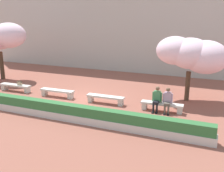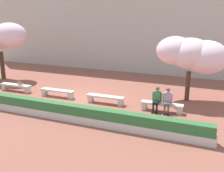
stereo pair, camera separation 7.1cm
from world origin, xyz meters
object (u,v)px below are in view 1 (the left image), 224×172
(person_seated_right, at_px, (167,99))
(stone_bench_near_west, at_px, (57,92))
(stone_bench_west_end, at_px, (16,87))
(handbag, at_px, (20,83))
(cherry_tree_main, at_px, (192,54))
(person_seated_left, at_px, (157,98))
(stone_bench_center, at_px, (105,98))
(stone_bench_near_east, at_px, (162,105))

(person_seated_right, bearing_deg, stone_bench_near_west, 179.54)
(stone_bench_west_end, distance_m, handbag, 0.45)
(stone_bench_west_end, relative_size, cherry_tree_main, 0.55)
(handbag, height_order, cherry_tree_main, cherry_tree_main)
(person_seated_left, height_order, cherry_tree_main, cherry_tree_main)
(stone_bench_center, relative_size, cherry_tree_main, 0.55)
(handbag, bearing_deg, stone_bench_near_west, -0.11)
(stone_bench_center, height_order, cherry_tree_main, cherry_tree_main)
(cherry_tree_main, bearing_deg, stone_bench_west_end, -167.71)
(stone_bench_center, relative_size, person_seated_left, 1.68)
(stone_bench_near_west, distance_m, person_seated_right, 6.64)
(stone_bench_west_end, bearing_deg, stone_bench_near_west, 0.00)
(stone_bench_west_end, relative_size, stone_bench_near_east, 1.00)
(handbag, bearing_deg, person_seated_left, -0.38)
(person_seated_right, bearing_deg, stone_bench_near_east, 169.19)
(stone_bench_near_east, xyz_separation_m, person_seated_left, (-0.27, -0.05, 0.39))
(person_seated_left, height_order, person_seated_right, same)
(cherry_tree_main, bearing_deg, stone_bench_near_west, -162.72)
(person_seated_right, distance_m, handbag, 9.45)
(stone_bench_west_end, xyz_separation_m, person_seated_left, (9.26, -0.05, 0.39))
(stone_bench_west_end, distance_m, stone_bench_center, 6.35)
(person_seated_left, bearing_deg, cherry_tree_main, 60.21)
(handbag, bearing_deg, stone_bench_center, -0.05)
(stone_bench_west_end, xyz_separation_m, handbag, (0.36, 0.01, 0.27))
(stone_bench_center, height_order, handbag, handbag)
(stone_bench_near_west, bearing_deg, handbag, 179.89)
(stone_bench_near_west, bearing_deg, stone_bench_west_end, 180.00)
(stone_bench_west_end, bearing_deg, cherry_tree_main, 12.29)
(person_seated_left, height_order, handbag, person_seated_left)
(person_seated_left, xyz_separation_m, cherry_tree_main, (1.36, 2.37, 2.01))
(stone_bench_west_end, bearing_deg, person_seated_left, -0.33)
(stone_bench_west_end, xyz_separation_m, person_seated_right, (9.81, -0.05, 0.39))
(stone_bench_west_end, relative_size, handbag, 6.41)
(stone_bench_near_east, xyz_separation_m, handbag, (-9.17, 0.01, 0.27))
(stone_bench_west_end, distance_m, person_seated_right, 9.82)
(stone_bench_near_west, xyz_separation_m, stone_bench_center, (3.18, 0.00, 0.00))
(stone_bench_near_west, distance_m, stone_bench_near_east, 6.35)
(stone_bench_center, xyz_separation_m, person_seated_left, (2.91, -0.05, 0.39))
(stone_bench_near_east, distance_m, cherry_tree_main, 3.50)
(person_seated_right, xyz_separation_m, handbag, (-9.45, 0.06, -0.12))
(stone_bench_near_west, xyz_separation_m, cherry_tree_main, (7.44, 2.31, 2.39))
(stone_bench_near_west, relative_size, stone_bench_near_east, 1.00)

